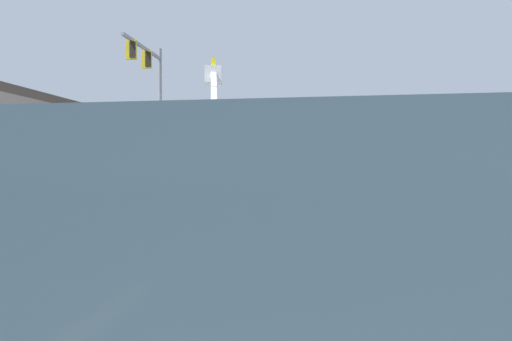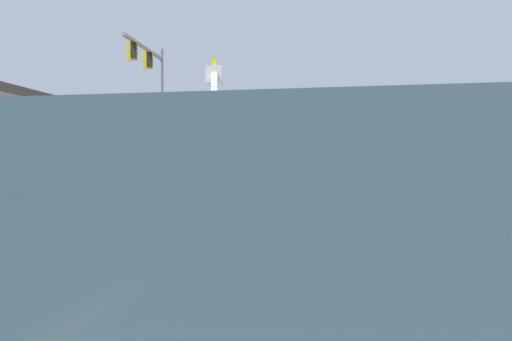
{
  "view_description": "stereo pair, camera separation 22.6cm",
  "coord_description": "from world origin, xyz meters",
  "px_view_note": "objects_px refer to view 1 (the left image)",
  "views": [
    {
      "loc": [
        -20.12,
        1.55,
        1.64
      ],
      "look_at": [
        -0.98,
        0.72,
        1.4
      ],
      "focal_mm": 29.58,
      "sensor_mm": 36.0,
      "label": 1
    },
    {
      "loc": [
        -20.13,
        1.32,
        1.64
      ],
      "look_at": [
        -0.98,
        0.72,
        1.4
      ],
      "focal_mm": 29.58,
      "sensor_mm": 36.0,
      "label": 2
    }
  ],
  "objects_px": {
    "utility_bucket_truck": "(227,166)",
    "trailing_sedan": "(435,319)",
    "passing_minivan": "(327,176)",
    "service_pickup_truck": "(134,186)",
    "traffic_cone_mid_front": "(244,199)",
    "traffic_signal_mast": "(152,91)",
    "traffic_cone_mid_rear": "(269,187)",
    "traffic_cone_leading": "(171,239)"
  },
  "relations": [
    {
      "from": "service_pickup_truck",
      "to": "traffic_cone_mid_front",
      "type": "bearing_deg",
      "value": -28.35
    },
    {
      "from": "traffic_cone_mid_front",
      "to": "traffic_cone_mid_rear",
      "type": "relative_size",
      "value": 1.04
    },
    {
      "from": "service_pickup_truck",
      "to": "passing_minivan",
      "type": "xyz_separation_m",
      "value": [
        15.72,
        -8.17,
        -0.15
      ]
    },
    {
      "from": "traffic_cone_mid_rear",
      "to": "traffic_cone_mid_front",
      "type": "bearing_deg",
      "value": 169.75
    },
    {
      "from": "traffic_cone_mid_front",
      "to": "traffic_cone_mid_rear",
      "type": "distance_m",
      "value": 8.9
    },
    {
      "from": "service_pickup_truck",
      "to": "traffic_cone_mid_rear",
      "type": "height_order",
      "value": "service_pickup_truck"
    },
    {
      "from": "utility_bucket_truck",
      "to": "service_pickup_truck",
      "type": "bearing_deg",
      "value": 169.13
    },
    {
      "from": "traffic_cone_mid_front",
      "to": "traffic_cone_mid_rear",
      "type": "bearing_deg",
      "value": -10.25
    },
    {
      "from": "traffic_cone_leading",
      "to": "traffic_cone_mid_rear",
      "type": "height_order",
      "value": "traffic_cone_leading"
    },
    {
      "from": "utility_bucket_truck",
      "to": "service_pickup_truck",
      "type": "height_order",
      "value": "utility_bucket_truck"
    },
    {
      "from": "service_pickup_truck",
      "to": "trailing_sedan",
      "type": "bearing_deg",
      "value": -158.53
    },
    {
      "from": "traffic_signal_mast",
      "to": "passing_minivan",
      "type": "bearing_deg",
      "value": -83.15
    },
    {
      "from": "passing_minivan",
      "to": "traffic_cone_mid_front",
      "type": "distance_m",
      "value": 11.87
    },
    {
      "from": "utility_bucket_truck",
      "to": "passing_minivan",
      "type": "bearing_deg",
      "value": -49.61
    },
    {
      "from": "utility_bucket_truck",
      "to": "passing_minivan",
      "type": "height_order",
      "value": "utility_bucket_truck"
    },
    {
      "from": "passing_minivan",
      "to": "trailing_sedan",
      "type": "xyz_separation_m",
      "value": [
        -24.41,
        4.75,
        0.0
      ]
    },
    {
      "from": "utility_bucket_truck",
      "to": "traffic_signal_mast",
      "type": "distance_m",
      "value": 7.41
    },
    {
      "from": "trailing_sedan",
      "to": "service_pickup_truck",
      "type": "bearing_deg",
      "value": 21.47
    },
    {
      "from": "traffic_cone_leading",
      "to": "traffic_signal_mast",
      "type": "relative_size",
      "value": 0.1
    },
    {
      "from": "traffic_cone_leading",
      "to": "utility_bucket_truck",
      "type": "bearing_deg",
      "value": -2.25
    },
    {
      "from": "trailing_sedan",
      "to": "traffic_cone_mid_rear",
      "type": "relative_size",
      "value": 6.95
    },
    {
      "from": "service_pickup_truck",
      "to": "traffic_cone_mid_front",
      "type": "relative_size",
      "value": 7.73
    },
    {
      "from": "trailing_sedan",
      "to": "traffic_signal_mast",
      "type": "height_order",
      "value": "traffic_signal_mast"
    },
    {
      "from": "utility_bucket_truck",
      "to": "traffic_signal_mast",
      "type": "bearing_deg",
      "value": 48.52
    },
    {
      "from": "traffic_cone_leading",
      "to": "traffic_signal_mast",
      "type": "bearing_deg",
      "value": 12.29
    },
    {
      "from": "utility_bucket_truck",
      "to": "trailing_sedan",
      "type": "relative_size",
      "value": 1.68
    },
    {
      "from": "utility_bucket_truck",
      "to": "traffic_cone_mid_front",
      "type": "relative_size",
      "value": 11.18
    },
    {
      "from": "utility_bucket_truck",
      "to": "trailing_sedan",
      "type": "xyz_separation_m",
      "value": [
        -19.18,
        -1.4,
        -0.65
      ]
    },
    {
      "from": "service_pickup_truck",
      "to": "trailing_sedan",
      "type": "height_order",
      "value": "service_pickup_truck"
    },
    {
      "from": "utility_bucket_truck",
      "to": "traffic_cone_leading",
      "type": "xyz_separation_m",
      "value": [
        -14.05,
        0.55,
        -1.18
      ]
    },
    {
      "from": "utility_bucket_truck",
      "to": "passing_minivan",
      "type": "relative_size",
      "value": 1.68
    },
    {
      "from": "passing_minivan",
      "to": "traffic_signal_mast",
      "type": "distance_m",
      "value": 11.83
    },
    {
      "from": "passing_minivan",
      "to": "traffic_cone_mid_rear",
      "type": "xyz_separation_m",
      "value": [
        -1.8,
        3.8,
        -0.61
      ]
    },
    {
      "from": "passing_minivan",
      "to": "traffic_cone_mid_front",
      "type": "bearing_deg",
      "value": 152.99
    },
    {
      "from": "traffic_cone_mid_rear",
      "to": "service_pickup_truck",
      "type": "bearing_deg",
      "value": 162.57
    },
    {
      "from": "utility_bucket_truck",
      "to": "service_pickup_truck",
      "type": "relative_size",
      "value": 1.45
    },
    {
      "from": "trailing_sedan",
      "to": "traffic_cone_mid_rear",
      "type": "bearing_deg",
      "value": -2.4
    },
    {
      "from": "service_pickup_truck",
      "to": "traffic_cone_mid_rear",
      "type": "distance_m",
      "value": 14.6
    },
    {
      "from": "passing_minivan",
      "to": "service_pickup_truck",
      "type": "bearing_deg",
      "value": 152.54
    },
    {
      "from": "trailing_sedan",
      "to": "traffic_cone_mid_front",
      "type": "bearing_deg",
      "value": 2.62
    },
    {
      "from": "utility_bucket_truck",
      "to": "traffic_signal_mast",
      "type": "height_order",
      "value": "traffic_signal_mast"
    },
    {
      "from": "trailing_sedan",
      "to": "traffic_cone_mid_front",
      "type": "xyz_separation_m",
      "value": [
        13.85,
        0.63,
        -0.6
      ]
    }
  ]
}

